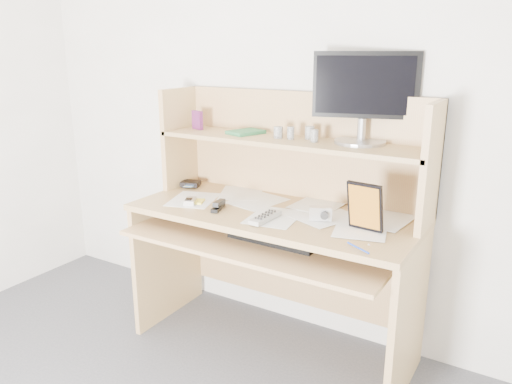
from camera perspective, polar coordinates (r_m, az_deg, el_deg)
The scene contains 19 objects.
back_wall at distance 2.59m, azimuth 5.60°, elevation 10.30°, with size 3.60×0.04×2.50m, color white.
desk at distance 2.50m, azimuth 2.86°, elevation -2.91°, with size 1.40×0.70×1.30m.
paper_clutter at distance 2.42m, azimuth 1.97°, elevation -2.13°, with size 1.32×0.54×0.01m, color silver.
keyboard at distance 2.32m, azimuth 2.16°, elevation -5.29°, with size 0.43×0.16×0.03m.
tv_remote at distance 2.28m, azimuth 1.08°, elevation -2.92°, with size 0.06×0.20×0.02m, color #A9A8A3.
flip_phone at distance 2.55m, azimuth -7.53°, elevation -0.95°, with size 0.05×0.10×0.02m, color #B8B8BA.
stapler at distance 2.44m, azimuth -4.37°, elevation -1.46°, with size 0.03×0.13×0.04m, color black.
wallet at distance 2.86m, azimuth -7.48°, elevation 0.98°, with size 0.10×0.08×0.03m, color black.
sticky_note_pad at distance 2.57m, azimuth -6.93°, elevation -1.08°, with size 0.08×0.08×0.01m, color yellow.
digital_camera at distance 2.29m, azimuth 7.38°, elevation -2.44°, with size 0.10×0.04×0.06m, color silver.
game_case at distance 2.16m, azimuth 12.35°, elevation -1.66°, with size 0.15×0.02×0.22m, color black.
blue_pen at distance 2.00m, azimuth 11.58°, elevation -6.26°, with size 0.01×0.01×0.13m, color #1739B1.
card_box at distance 2.77m, azimuth -6.72°, elevation 8.16°, with size 0.07×0.02×0.10m, color maroon.
shelf_book at distance 2.61m, azimuth -1.18°, elevation 6.86°, with size 0.13×0.17×0.02m, color #2D714E.
chip_stack_a at distance 2.47m, azimuth 6.15°, elevation 6.76°, with size 0.05×0.05×0.06m, color black.
chip_stack_b at distance 2.39m, azimuth 6.70°, elevation 6.40°, with size 0.04×0.04×0.06m, color silver.
chip_stack_c at distance 2.48m, azimuth 2.56°, elevation 6.83°, with size 0.05×0.05×0.06m, color black.
chip_stack_d at distance 2.45m, azimuth 3.99°, elevation 6.74°, with size 0.03×0.03×0.06m, color silver.
monitor at distance 2.38m, azimuth 12.30°, elevation 10.79°, with size 0.47×0.24×0.42m.
Camera 1 is at (1.12, -0.52, 1.51)m, focal length 35.00 mm.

